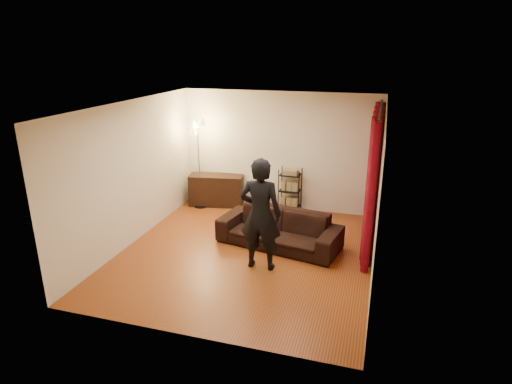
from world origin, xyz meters
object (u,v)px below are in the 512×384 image
(media_cabinet, at_px, (217,190))
(floor_lamp, at_px, (199,165))
(person, at_px, (260,214))
(storage_boxes, at_px, (260,197))
(wire_shelf, at_px, (290,190))
(sofa, at_px, (279,229))

(media_cabinet, bearing_deg, floor_lamp, -153.34)
(person, distance_m, storage_boxes, 2.94)
(storage_boxes, height_order, wire_shelf, wire_shelf)
(sofa, distance_m, person, 1.11)
(storage_boxes, bearing_deg, floor_lamp, -166.78)
(person, height_order, wire_shelf, person)
(storage_boxes, xyz_separation_m, wire_shelf, (0.72, -0.03, 0.25))
(floor_lamp, bearing_deg, storage_boxes, 13.22)
(sofa, height_order, floor_lamp, floor_lamp)
(person, bearing_deg, sofa, -98.26)
(storage_boxes, relative_size, wire_shelf, 0.51)
(sofa, bearing_deg, storage_boxes, 127.44)
(sofa, height_order, storage_boxes, sofa)
(wire_shelf, bearing_deg, person, -108.90)
(sofa, xyz_separation_m, wire_shelf, (-0.18, 1.79, 0.17))
(sofa, relative_size, wire_shelf, 2.26)
(sofa, bearing_deg, person, -85.52)
(sofa, relative_size, media_cabinet, 1.83)
(wire_shelf, height_order, floor_lamp, floor_lamp)
(sofa, bearing_deg, media_cabinet, 149.47)
(media_cabinet, distance_m, wire_shelf, 1.78)
(sofa, relative_size, person, 1.19)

